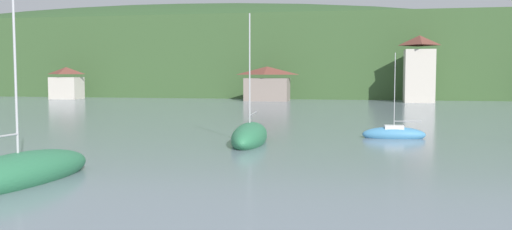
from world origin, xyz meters
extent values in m
cube|color=#38562D|center=(0.00, 140.33, 7.40)|extent=(352.00, 68.83, 14.81)
ellipsoid|color=#2D4C28|center=(-50.40, 157.54, 5.18)|extent=(246.40, 48.18, 35.84)
cube|color=beige|center=(-47.17, 99.67, 1.87)|extent=(4.92, 3.51, 3.75)
pyramid|color=brown|center=(-47.17, 99.67, 4.89)|extent=(5.17, 3.68, 1.23)
cube|color=gray|center=(-11.79, 99.80, 1.82)|extent=(6.99, 3.78, 3.64)
pyramid|color=brown|center=(-11.79, 99.80, 4.87)|extent=(7.33, 3.97, 1.32)
cube|color=beige|center=(11.79, 100.75, 4.02)|extent=(4.39, 5.67, 8.04)
pyramid|color=brown|center=(11.79, 100.75, 9.46)|extent=(4.61, 5.95, 1.54)
ellipsoid|color=#2D754C|center=(-9.32, 31.55, 0.38)|extent=(3.34, 8.55, 1.70)
cylinder|color=#B7B7BC|center=(-9.32, 31.55, 5.62)|extent=(0.10, 0.10, 9.54)
ellipsoid|color=teal|center=(6.15, 50.72, 0.24)|extent=(4.33, 1.61, 1.08)
cylinder|color=#B7B7BC|center=(6.15, 50.72, 3.18)|extent=(0.05, 0.05, 5.28)
cylinder|color=#ADADB2|center=(7.06, 50.78, 1.17)|extent=(1.84, 0.17, 0.05)
cube|color=silver|center=(6.15, 50.72, 0.71)|extent=(1.32, 0.95, 0.35)
ellipsoid|color=#2D754C|center=(-2.91, 45.95, 0.41)|extent=(2.58, 7.40, 1.80)
cylinder|color=#B7B7BC|center=(-2.91, 45.95, 4.53)|extent=(0.09, 0.09, 7.26)
cylinder|color=#ADADB2|center=(-3.03, 47.55, 1.77)|extent=(0.31, 3.21, 0.08)
camera|label=1|loc=(4.54, 11.77, 4.43)|focal=39.05mm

